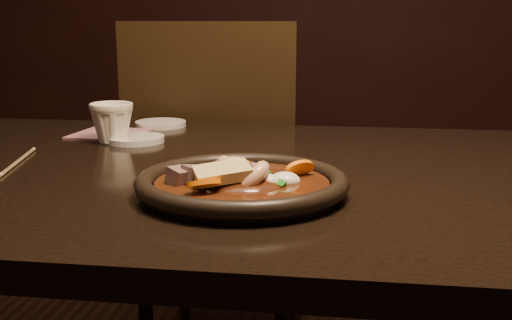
# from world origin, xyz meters

# --- Properties ---
(table) EXTENTS (1.60, 0.90, 0.75)m
(table) POSITION_xyz_m (0.00, 0.00, 0.67)
(table) COLOR black
(table) RESTS_ON floor
(chair) EXTENTS (0.48, 0.48, 0.99)m
(chair) POSITION_xyz_m (-0.13, 0.65, 0.54)
(chair) COLOR black
(chair) RESTS_ON floor
(plate) EXTENTS (0.30, 0.30, 0.03)m
(plate) POSITION_xyz_m (0.07, -0.17, 0.77)
(plate) COLOR black
(plate) RESTS_ON table
(stirfry) EXTENTS (0.21, 0.20, 0.06)m
(stirfry) POSITION_xyz_m (0.06, -0.16, 0.77)
(stirfry) COLOR #38180A
(stirfry) RESTS_ON plate
(soy_dish) EXTENTS (0.11, 0.11, 0.01)m
(soy_dish) POSITION_xyz_m (-0.01, -0.06, 0.76)
(soy_dish) COLOR silver
(soy_dish) RESTS_ON table
(saucer_left) EXTENTS (0.12, 0.12, 0.01)m
(saucer_left) POSITION_xyz_m (-0.22, 0.39, 0.76)
(saucer_left) COLOR silver
(saucer_left) RESTS_ON table
(saucer_right) EXTENTS (0.12, 0.12, 0.01)m
(saucer_right) POSITION_xyz_m (-0.22, 0.20, 0.76)
(saucer_right) COLOR silver
(saucer_right) RESTS_ON table
(tea_cup) EXTENTS (0.11, 0.11, 0.09)m
(tea_cup) POSITION_xyz_m (-0.26, 0.18, 0.79)
(tea_cup) COLOR white
(tea_cup) RESTS_ON table
(chopsticks) EXTENTS (0.05, 0.21, 0.01)m
(chopsticks) POSITION_xyz_m (-0.35, -0.02, 0.75)
(chopsticks) COLOR tan
(chopsticks) RESTS_ON table
(napkin) EXTENTS (0.16, 0.16, 0.00)m
(napkin) POSITION_xyz_m (-0.30, 0.27, 0.75)
(napkin) COLOR #945B5C
(napkin) RESTS_ON table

